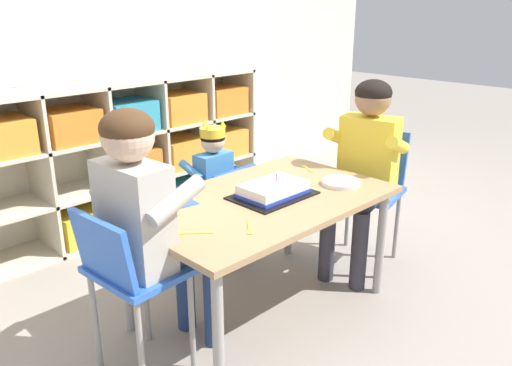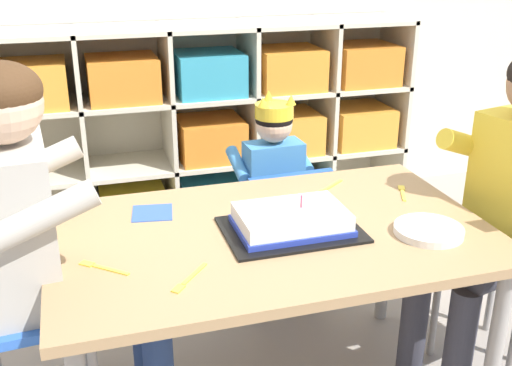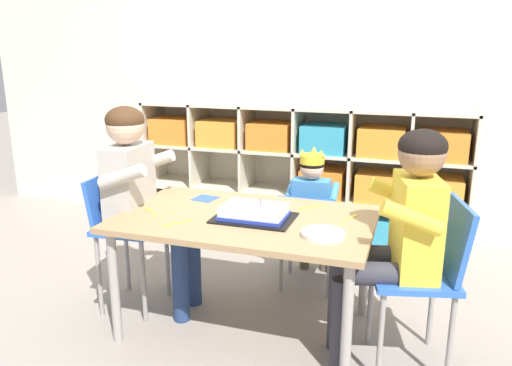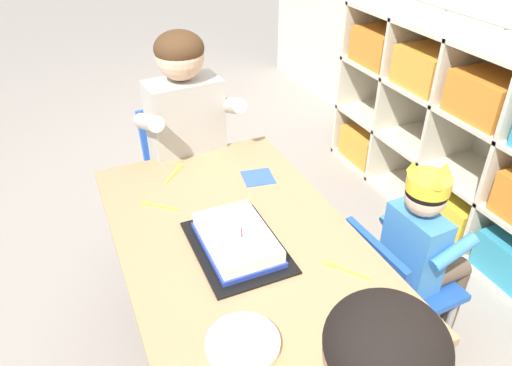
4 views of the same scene
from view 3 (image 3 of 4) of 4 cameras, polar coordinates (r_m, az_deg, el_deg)
The scene contains 17 objects.
ground at distance 2.64m, azimuth -1.14°, elevation -15.95°, with size 16.00×16.00×0.00m, color gray.
classroom_back_wall at distance 3.80m, azimuth 7.03°, elevation 15.42°, with size 5.72×0.10×2.78m, color beige.
storage_cubby_shelf at distance 3.67m, azimuth 5.73°, elevation 1.14°, with size 2.36×0.37×0.97m.
activity_table at distance 2.41m, azimuth -1.20°, elevation -5.09°, with size 1.20×0.74×0.59m.
classroom_chair_blue at distance 2.88m, azimuth 5.96°, elevation -5.39°, with size 0.35×0.34×0.58m.
child_with_crown at distance 2.93m, azimuth 6.39°, elevation -1.91°, with size 0.30×0.31×0.82m.
classroom_chair_adult_side at distance 2.75m, azimuth -14.84°, elevation -4.48°, with size 0.35×0.38×0.72m.
adult_helper_seated at distance 2.63m, azimuth -12.97°, elevation -0.35°, with size 0.44×0.42×1.08m.
classroom_chair_guest_side at distance 2.28m, azimuth 18.82°, elevation -9.09°, with size 0.43×0.43×0.75m.
guest_at_table_side at distance 2.18m, azimuth 16.11°, elevation -4.49°, with size 0.47×0.45×1.05m.
birthday_cake_on_tray at distance 2.35m, azimuth -0.23°, elevation -3.44°, with size 0.37×0.26×0.10m.
paper_plate_stack at distance 2.16m, azimuth 7.64°, elevation -5.76°, with size 0.19×0.19×0.02m, color white.
paper_napkin_square at distance 2.68m, azimuth -5.79°, elevation -1.75°, with size 0.11×0.11×0.00m, color #3356B7.
fork_scattered_mid_table at distance 2.51m, azimuth -11.87°, elevation -3.16°, with size 0.12×0.10×0.00m.
fork_near_child_seat at distance 2.32m, azimuth -9.17°, elevation -4.52°, with size 0.11×0.12×0.00m.
fork_beside_plate_stack at distance 2.41m, azimuth 10.69°, elevation -3.86°, with size 0.06×0.12×0.00m.
fork_near_cake_tray at distance 2.53m, azimuth 6.29°, elevation -2.73°, with size 0.13×0.10×0.00m.
Camera 3 is at (0.76, -2.13, 1.36)m, focal length 35.25 mm.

